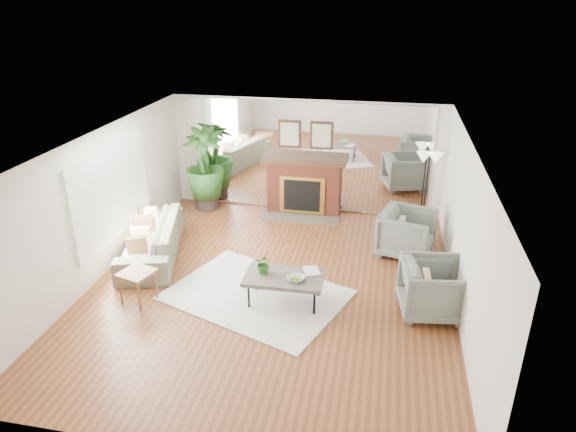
% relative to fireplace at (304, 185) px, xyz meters
% --- Properties ---
extents(ground, '(7.00, 7.00, 0.00)m').
position_rel_fireplace_xyz_m(ground, '(0.00, -3.26, -0.66)').
color(ground, brown).
rests_on(ground, ground).
extents(wall_left, '(0.02, 7.00, 2.50)m').
position_rel_fireplace_xyz_m(wall_left, '(-2.99, -3.26, 0.59)').
color(wall_left, white).
rests_on(wall_left, ground).
extents(wall_right, '(0.02, 7.00, 2.50)m').
position_rel_fireplace_xyz_m(wall_right, '(2.99, -3.26, 0.59)').
color(wall_right, white).
rests_on(wall_right, ground).
extents(wall_back, '(6.00, 0.02, 2.50)m').
position_rel_fireplace_xyz_m(wall_back, '(0.00, 0.23, 0.59)').
color(wall_back, white).
rests_on(wall_back, ground).
extents(mirror_panel, '(5.40, 0.04, 2.40)m').
position_rel_fireplace_xyz_m(mirror_panel, '(0.00, 0.21, 0.59)').
color(mirror_panel, silver).
rests_on(mirror_panel, wall_back).
extents(window_panel, '(0.04, 2.40, 1.50)m').
position_rel_fireplace_xyz_m(window_panel, '(-2.96, -2.86, 0.69)').
color(window_panel, '#B2E09E').
rests_on(window_panel, wall_left).
extents(fireplace, '(1.85, 0.83, 2.05)m').
position_rel_fireplace_xyz_m(fireplace, '(0.00, 0.00, 0.00)').
color(fireplace, brown).
rests_on(fireplace, ground).
extents(area_rug, '(3.27, 2.81, 0.03)m').
position_rel_fireplace_xyz_m(area_rug, '(-0.18, -3.58, -0.64)').
color(area_rug, silver).
rests_on(area_rug, ground).
extents(coffee_table, '(1.25, 0.74, 0.50)m').
position_rel_fireplace_xyz_m(coffee_table, '(0.31, -3.69, -0.20)').
color(coffee_table, '#62574D').
rests_on(coffee_table, ground).
extents(sofa, '(1.57, 2.57, 0.70)m').
position_rel_fireplace_xyz_m(sofa, '(-2.45, -2.60, -0.31)').
color(sofa, '#6F715B').
rests_on(sofa, ground).
extents(armchair_back, '(1.18, 1.16, 0.88)m').
position_rel_fireplace_xyz_m(armchair_back, '(2.23, -1.61, -0.22)').
color(armchair_back, slate).
rests_on(armchair_back, ground).
extents(armchair_front, '(1.06, 1.04, 0.87)m').
position_rel_fireplace_xyz_m(armchair_front, '(2.60, -3.52, -0.23)').
color(armchair_front, slate).
rests_on(armchair_front, ground).
extents(side_table, '(0.60, 0.60, 0.55)m').
position_rel_fireplace_xyz_m(side_table, '(-1.98, -4.11, -0.20)').
color(side_table, olive).
rests_on(side_table, ground).
extents(potted_ficus, '(1.01, 1.01, 1.88)m').
position_rel_fireplace_xyz_m(potted_ficus, '(-2.23, -0.16, 0.35)').
color(potted_ficus, black).
rests_on(potted_ficus, ground).
extents(floor_lamp, '(0.52, 0.29, 1.60)m').
position_rel_fireplace_xyz_m(floor_lamp, '(2.61, -0.16, 0.70)').
color(floor_lamp, black).
rests_on(floor_lamp, ground).
extents(tabletop_plant, '(0.33, 0.30, 0.33)m').
position_rel_fireplace_xyz_m(tabletop_plant, '(-0.02, -3.66, 0.00)').
color(tabletop_plant, '#376525').
rests_on(tabletop_plant, coffee_table).
extents(fruit_bowl, '(0.32, 0.32, 0.07)m').
position_rel_fireplace_xyz_m(fruit_bowl, '(0.52, -3.79, -0.13)').
color(fruit_bowl, olive).
rests_on(fruit_bowl, coffee_table).
extents(book, '(0.33, 0.38, 0.02)m').
position_rel_fireplace_xyz_m(book, '(0.61, -3.51, -0.15)').
color(book, olive).
rests_on(book, coffee_table).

